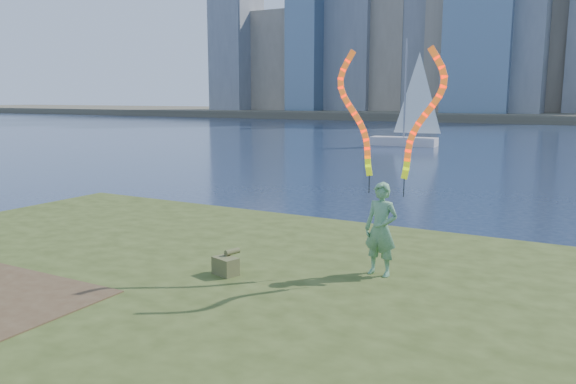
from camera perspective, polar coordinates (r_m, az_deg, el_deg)
The scene contains 6 objects.
ground at distance 9.91m, azimuth -6.45°, elevation -12.08°, with size 320.00×320.00×0.00m, color #192640.
grassy_knoll at distance 8.17m, azimuth -16.17°, elevation -14.71°, with size 20.00×18.00×0.80m.
far_shore at distance 102.66m, azimuth 26.21°, elevation 6.94°, with size 320.00×40.00×1.20m, color #504B3B.
woman_with_ribbons at distance 9.04m, azimuth 9.68°, elevation 0.45°, with size 2.00×0.43×3.91m.
canvas_bag at distance 9.25m, azimuth -6.31°, elevation -7.38°, with size 0.46×0.52×0.39m.
sailboat at distance 43.55m, azimuth 12.04°, elevation 6.41°, with size 5.28×1.77×7.97m.
Camera 1 is at (5.39, -7.47, 3.65)m, focal length 35.00 mm.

